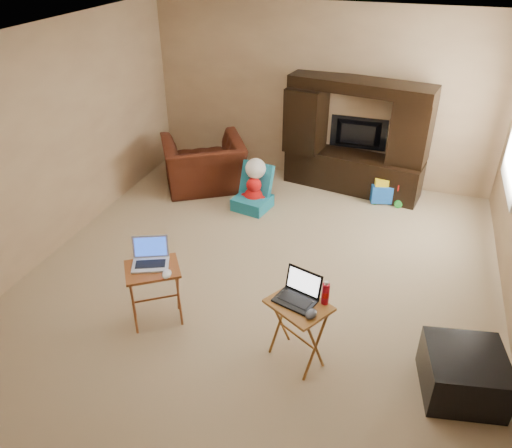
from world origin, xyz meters
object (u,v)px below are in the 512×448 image
(tray_table_right, at_px, (297,332))
(laptop_right, at_px, (296,290))
(mouse_right, at_px, (311,314))
(television, at_px, (358,135))
(entertainment_center, at_px, (356,137))
(laptop_left, at_px, (149,255))
(child_rocker, at_px, (252,189))
(mouse_left, at_px, (167,274))
(ottoman, at_px, (463,374))
(push_toy, at_px, (389,189))
(water_bottle, at_px, (325,294))
(tray_table_left, at_px, (156,295))
(plush_toy, at_px, (254,192))
(recliner, at_px, (204,165))

(tray_table_right, xyz_separation_m, laptop_right, (-0.04, 0.02, 0.44))
(mouse_right, bearing_deg, television, 93.24)
(entertainment_center, height_order, laptop_left, entertainment_center)
(child_rocker, relative_size, mouse_left, 4.66)
(entertainment_center, xyz_separation_m, mouse_left, (-1.13, -3.54, -0.13))
(ottoman, xyz_separation_m, laptop_left, (-2.82, 0.00, 0.56))
(push_toy, bearing_deg, mouse_right, -111.66)
(television, height_order, child_rocker, television)
(laptop_left, xyz_separation_m, water_bottle, (1.64, -0.01, -0.02))
(laptop_left, xyz_separation_m, mouse_left, (0.22, -0.10, -0.09))
(tray_table_left, xyz_separation_m, laptop_right, (1.37, -0.04, 0.44))
(mouse_left, height_order, mouse_right, same)
(tray_table_right, distance_m, mouse_left, 1.26)
(mouse_right, distance_m, water_bottle, 0.22)
(tray_table_right, relative_size, water_bottle, 3.25)
(tray_table_right, height_order, mouse_right, mouse_right)
(mouse_right, relative_size, water_bottle, 0.66)
(tray_table_left, distance_m, mouse_right, 1.59)
(television, bearing_deg, tray_table_right, 91.50)
(tray_table_left, height_order, tray_table_right, same)
(entertainment_center, height_order, television, entertainment_center)
(tray_table_right, bearing_deg, laptop_right, -176.28)
(child_rocker, distance_m, mouse_left, 2.53)
(plush_toy, height_order, ottoman, plush_toy)
(recliner, distance_m, tray_table_right, 3.58)
(tray_table_left, distance_m, laptop_left, 0.44)
(laptop_right, relative_size, mouse_right, 2.58)
(tray_table_right, bearing_deg, child_rocker, 147.17)
(plush_toy, bearing_deg, water_bottle, -59.40)
(push_toy, height_order, mouse_left, mouse_left)
(entertainment_center, height_order, tray_table_right, entertainment_center)
(tray_table_right, height_order, laptop_left, laptop_left)
(plush_toy, distance_m, water_bottle, 2.92)
(ottoman, bearing_deg, water_bottle, -179.70)
(entertainment_center, distance_m, mouse_right, 3.66)
(entertainment_center, distance_m, push_toy, 0.86)
(plush_toy, distance_m, tray_table_right, 2.85)
(entertainment_center, xyz_separation_m, recliner, (-2.05, -0.65, -0.43))
(child_rocker, bearing_deg, laptop_right, -52.28)
(tray_table_left, relative_size, laptop_left, 1.91)
(push_toy, height_order, tray_table_left, tray_table_left)
(television, bearing_deg, plush_toy, 44.78)
(television, height_order, mouse_left, television)
(ottoman, height_order, water_bottle, water_bottle)
(push_toy, distance_m, tray_table_right, 3.32)
(laptop_right, bearing_deg, ottoman, 19.74)
(push_toy, xyz_separation_m, ottoman, (0.91, -3.20, 0.01))
(entertainment_center, xyz_separation_m, child_rocker, (-1.18, -1.03, -0.50))
(child_rocker, height_order, tray_table_right, tray_table_right)
(entertainment_center, distance_m, mouse_left, 3.71)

